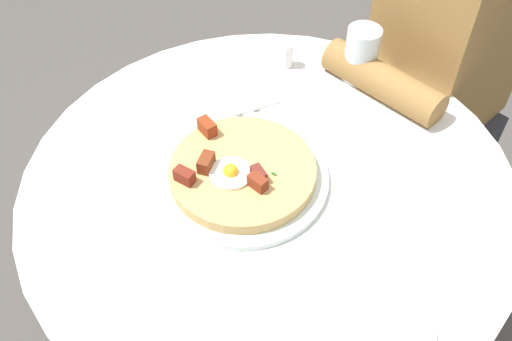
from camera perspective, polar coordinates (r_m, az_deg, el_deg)
name	(u,v)px	position (r m, az deg, el deg)	size (l,w,h in m)	color
dining_table	(268,232)	(1.11, 1.20, -6.31)	(0.87, 0.87, 0.71)	silver
person_seated	(433,105)	(1.48, 17.68, 6.44)	(0.51, 0.28, 1.14)	#2D2D33
pizza_plate	(243,178)	(0.97, -1.37, -0.75)	(0.30, 0.30, 0.01)	silver
breakfast_pizza	(241,171)	(0.95, -1.55, -0.02)	(0.25, 0.25, 0.05)	tan
bread_plate	(374,333)	(0.82, 11.97, -15.94)	(0.17, 0.17, 0.01)	white
napkin	(231,86)	(1.15, -2.58, 8.61)	(0.17, 0.14, 0.00)	white
fork	(223,87)	(1.14, -3.43, 8.55)	(0.18, 0.01, 0.01)	silver
knife	(239,82)	(1.15, -1.74, 9.01)	(0.18, 0.01, 0.01)	silver
water_glass	(361,54)	(1.16, 10.73, 11.61)	(0.07, 0.07, 0.12)	silver
salt_shaker	(287,55)	(1.19, 3.16, 11.74)	(0.03, 0.03, 0.05)	white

